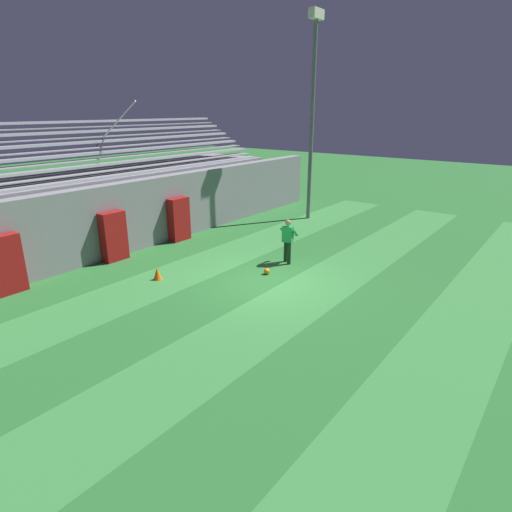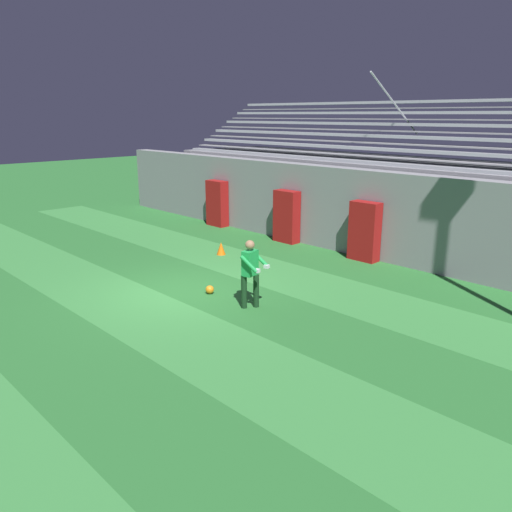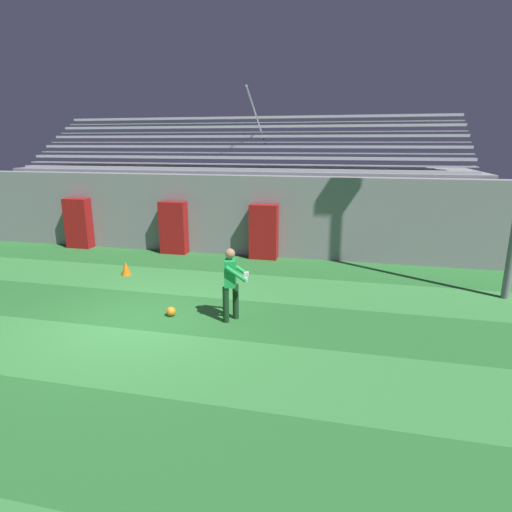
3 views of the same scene
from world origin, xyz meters
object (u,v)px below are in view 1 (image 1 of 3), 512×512
padding_pillar_far_left (6,264)px  soccer_ball (267,271)px  goalkeeper (288,238)px  padding_pillar_gate_left (114,236)px  padding_pillar_gate_right (179,219)px  traffic_cone (157,274)px  floodlight_pole (313,97)px

padding_pillar_far_left → soccer_ball: (6.19, -5.50, -0.83)m
goalkeeper → padding_pillar_gate_left: bearing=124.7°
padding_pillar_gate_right → traffic_cone: padding_pillar_gate_right is taller
goalkeeper → soccer_ball: 1.67m
padding_pillar_gate_left → floodlight_pole: floodlight_pole is taller
padding_pillar_gate_left → goalkeeper: size_ratio=1.12×
soccer_ball → traffic_cone: size_ratio=0.52×
soccer_ball → padding_pillar_gate_left: bearing=112.8°
floodlight_pole → soccer_ball: bearing=-158.8°
padding_pillar_gate_left → traffic_cone: bearing=-97.0°
padding_pillar_far_left → traffic_cone: size_ratio=4.47×
padding_pillar_gate_right → traffic_cone: (-3.67, -2.84, -0.73)m
padding_pillar_gate_right → goalkeeper: bearing=-85.5°
padding_pillar_far_left → soccer_ball: bearing=-41.6°
padding_pillar_far_left → floodlight_pole: floodlight_pole is taller
padding_pillar_far_left → soccer_ball: 8.32m
padding_pillar_far_left → traffic_cone: 4.59m
padding_pillar_far_left → soccer_ball: size_ratio=8.54×
padding_pillar_gate_right → traffic_cone: 4.69m
floodlight_pole → goalkeeper: (-6.49, -2.98, -5.10)m
padding_pillar_far_left → goalkeeper: size_ratio=1.12×
floodlight_pole → soccer_ball: (-7.93, -3.07, -5.94)m
padding_pillar_far_left → goalkeeper: bearing=-35.3°
soccer_ball → padding_pillar_far_left: bearing=138.4°
padding_pillar_gate_left → goalkeeper: bearing=-55.3°
padding_pillar_gate_right → padding_pillar_far_left: size_ratio=1.00×
padding_pillar_far_left → floodlight_pole: 15.21m
padding_pillar_far_left → floodlight_pole: bearing=-9.7°
goalkeeper → padding_pillar_far_left: bearing=144.7°
padding_pillar_gate_left → soccer_ball: 6.02m
padding_pillar_gate_left → soccer_ball: padding_pillar_gate_left is taller
padding_pillar_far_left → goalkeeper: (7.63, -5.40, 0.02)m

